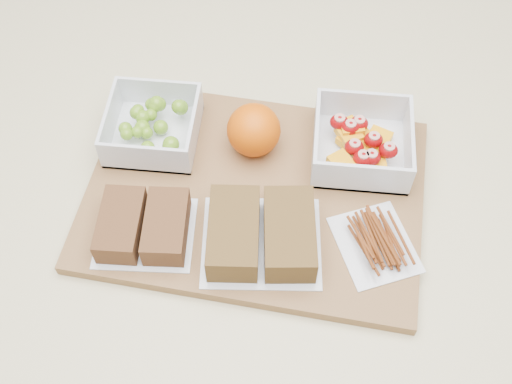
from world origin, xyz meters
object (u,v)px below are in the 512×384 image
fruit_container (361,144)px  grape_container (154,126)px  cutting_board (255,194)px  sandwich_bag_left (144,226)px  pretzel_bag (376,240)px  orange (254,130)px  sandwich_bag_center (262,234)px

fruit_container → grape_container: bearing=179.5°
cutting_board → grape_container: 0.16m
grape_container → fruit_container: 0.27m
sandwich_bag_left → pretzel_bag: size_ratio=0.95×
orange → cutting_board: bearing=-83.3°
cutting_board → fruit_container: 0.15m
grape_container → pretzel_bag: grape_container is taller
fruit_container → orange: bearing=-178.9°
fruit_container → pretzel_bag: bearing=-81.6°
grape_container → pretzel_bag: (0.29, -0.14, -0.01)m
sandwich_bag_left → pretzel_bag: (0.27, 0.01, -0.01)m
cutting_board → orange: size_ratio=6.05×
cutting_board → grape_container: bearing=156.9°
grape_container → sandwich_bag_center: 0.22m
cutting_board → pretzel_bag: pretzel_bag is taller
sandwich_bag_left → fruit_container: bearing=30.0°
grape_container → orange: bearing=-2.2°
sandwich_bag_left → pretzel_bag: sandwich_bag_left is taller
grape_container → sandwich_bag_left: size_ratio=0.95×
sandwich_bag_center → pretzel_bag: size_ratio=1.18×
sandwich_bag_center → pretzel_bag: sandwich_bag_center is taller
fruit_container → sandwich_bag_left: 0.29m
cutting_board → orange: 0.08m
fruit_container → sandwich_bag_center: size_ratio=0.82×
sandwich_bag_center → pretzel_bag: (0.13, 0.01, -0.01)m
pretzel_bag → cutting_board: bearing=156.9°
cutting_board → sandwich_bag_center: sandwich_bag_center is taller
orange → sandwich_bag_left: bearing=-128.9°
cutting_board → sandwich_bag_center: 0.08m
pretzel_bag → grape_container: bearing=154.5°
cutting_board → fruit_container: fruit_container is taller
cutting_board → grape_container: (-0.14, 0.07, 0.03)m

